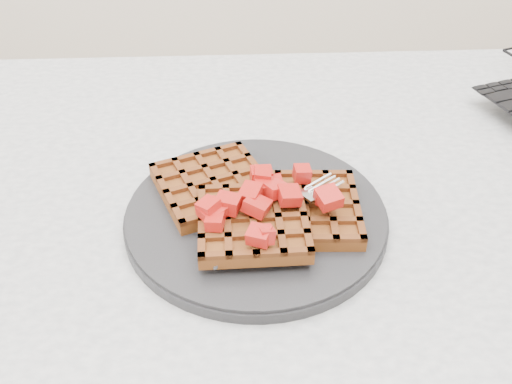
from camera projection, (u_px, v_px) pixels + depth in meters
table at (327, 279)px, 0.70m from camera, size 1.20×0.80×0.75m
plate at (256, 216)px, 0.61m from camera, size 0.28×0.28×0.02m
waffles at (256, 204)px, 0.59m from camera, size 0.23×0.20×0.03m
strawberry_pile at (256, 181)px, 0.58m from camera, size 0.15×0.15×0.02m
fork at (287, 222)px, 0.57m from camera, size 0.16×0.13×0.02m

